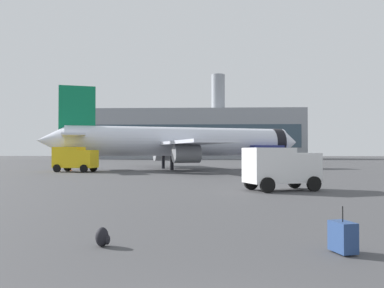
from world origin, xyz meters
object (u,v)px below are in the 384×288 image
at_px(safety_cone_near, 86,167).
at_px(fuel_truck, 271,156).
at_px(safety_cone_far, 58,168).
at_px(safety_cone_outer, 294,166).
at_px(safety_cone_mid, 70,167).
at_px(rolling_suitcase, 343,237).
at_px(cargo_van, 281,167).
at_px(airplane_at_gate, 180,142).
at_px(service_truck, 75,158).
at_px(traveller_backpack, 103,237).

bearing_deg(safety_cone_near, fuel_truck, 11.16).
bearing_deg(safety_cone_far, safety_cone_outer, 18.11).
relative_size(fuel_truck, safety_cone_far, 8.34).
xyz_separation_m(fuel_truck, safety_cone_near, (-24.14, -4.76, -1.41)).
height_order(safety_cone_mid, rolling_suitcase, rolling_suitcase).
height_order(cargo_van, safety_cone_outer, cargo_van).
xyz_separation_m(airplane_at_gate, cargo_van, (8.20, -28.88, -2.21)).
bearing_deg(service_truck, safety_cone_outer, 20.91).
bearing_deg(airplane_at_gate, safety_cone_far, -153.67).
distance_m(cargo_van, safety_cone_far, 31.20).
xyz_separation_m(safety_cone_far, rolling_suitcase, (20.88, -37.05, 0.01)).
xyz_separation_m(cargo_van, safety_cone_near, (-20.01, 25.98, -1.08)).
height_order(fuel_truck, safety_cone_mid, fuel_truck).
bearing_deg(safety_cone_outer, service_truck, -159.09).
xyz_separation_m(cargo_van, traveller_backpack, (-7.00, -14.60, -1.22)).
distance_m(safety_cone_near, safety_cone_outer, 27.92).
xyz_separation_m(fuel_truck, cargo_van, (-4.13, -30.74, -0.32)).
height_order(fuel_truck, rolling_suitcase, fuel_truck).
bearing_deg(safety_cone_outer, fuel_truck, -164.50).
bearing_deg(rolling_suitcase, service_truck, 117.19).
relative_size(service_truck, cargo_van, 1.06).
height_order(cargo_van, safety_cone_mid, cargo_van).
relative_size(airplane_at_gate, cargo_van, 7.20).
relative_size(fuel_truck, cargo_van, 1.34).
height_order(safety_cone_near, safety_cone_far, safety_cone_far).
distance_m(safety_cone_mid, traveller_backpack, 41.47).
height_order(service_truck, rolling_suitcase, service_truck).
distance_m(fuel_truck, safety_cone_far, 27.68).
height_order(airplane_at_gate, safety_cone_near, airplane_at_gate).
distance_m(cargo_van, safety_cone_mid, 32.42).
xyz_separation_m(safety_cone_outer, rolling_suitcase, (-8.56, -46.67, 0.00)).
xyz_separation_m(service_truck, traveller_backpack, (12.87, -35.84, -1.37)).
bearing_deg(traveller_backpack, safety_cone_mid, 110.44).
bearing_deg(traveller_backpack, cargo_van, 64.39).
bearing_deg(rolling_suitcase, cargo_van, 85.33).
bearing_deg(airplane_at_gate, rolling_suitcase, -80.99).
height_order(safety_cone_mid, safety_cone_outer, safety_cone_mid).
distance_m(safety_cone_outer, traveller_backpack, 48.39).
distance_m(safety_cone_near, rolling_suitcase, 45.12).
height_order(safety_cone_outer, rolling_suitcase, rolling_suitcase).
bearing_deg(safety_cone_outer, safety_cone_mid, -165.65).
bearing_deg(safety_cone_far, rolling_suitcase, -60.60).
xyz_separation_m(safety_cone_mid, safety_cone_far, (-0.62, -2.26, -0.03)).
bearing_deg(rolling_suitcase, fuel_truck, 83.33).
relative_size(fuel_truck, traveller_backpack, 13.41).
xyz_separation_m(airplane_at_gate, traveller_backpack, (1.20, -43.48, -3.42)).
bearing_deg(airplane_at_gate, safety_cone_near, -166.18).
relative_size(safety_cone_far, safety_cone_outer, 0.98).
relative_size(service_truck, safety_cone_outer, 6.50).
bearing_deg(traveller_backpack, rolling_suitcase, -4.42).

